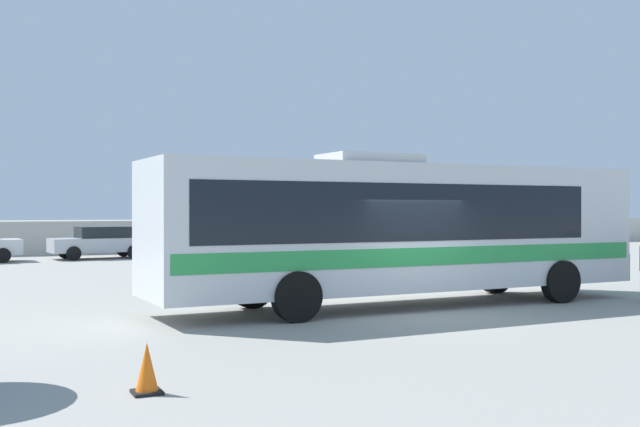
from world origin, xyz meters
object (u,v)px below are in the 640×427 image
at_px(coach_bus_silver_green, 398,226).
at_px(parked_car_rightmost_grey, 339,238).
at_px(parked_car_third_red, 238,240).
at_px(traffic_cone_on_apron, 147,369).
at_px(parked_car_second_silver, 101,242).

distance_m(coach_bus_silver_green, parked_car_rightmost_grey, 22.62).
bearing_deg(parked_car_rightmost_grey, parked_car_third_red, 176.24).
xyz_separation_m(coach_bus_silver_green, parked_car_third_red, (3.22, 21.20, -1.15)).
bearing_deg(parked_car_rightmost_grey, traffic_cone_on_apron, -120.70).
xyz_separation_m(parked_car_second_silver, parked_car_third_red, (6.80, 0.21, -0.03)).
height_order(parked_car_second_silver, parked_car_rightmost_grey, parked_car_rightmost_grey).
distance_m(coach_bus_silver_green, parked_car_second_silver, 21.32).
bearing_deg(traffic_cone_on_apron, parked_car_rightmost_grey, 59.30).
relative_size(parked_car_second_silver, parked_car_rightmost_grey, 1.05).
xyz_separation_m(coach_bus_silver_green, parked_car_rightmost_grey, (8.74, 20.84, -1.11)).
bearing_deg(parked_car_third_red, coach_bus_silver_green, -98.65).
height_order(parked_car_second_silver, parked_car_third_red, parked_car_second_silver).
bearing_deg(traffic_cone_on_apron, coach_bus_silver_green, 39.94).
height_order(parked_car_second_silver, traffic_cone_on_apron, parked_car_second_silver).
distance_m(parked_car_second_silver, parked_car_third_red, 6.80).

